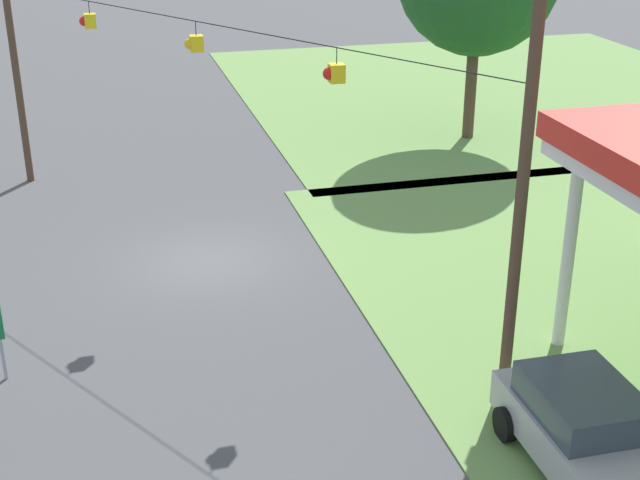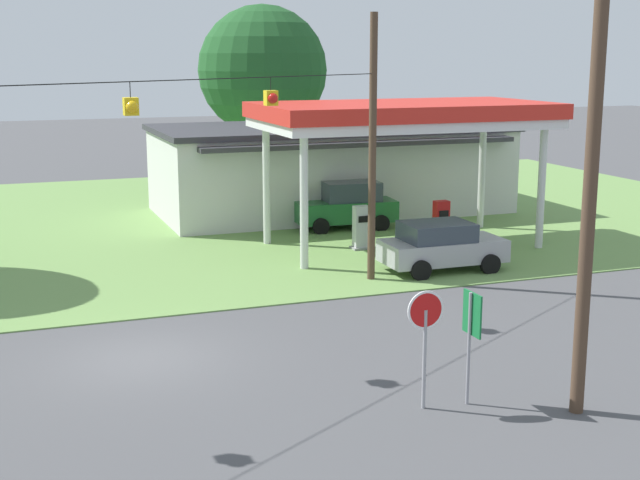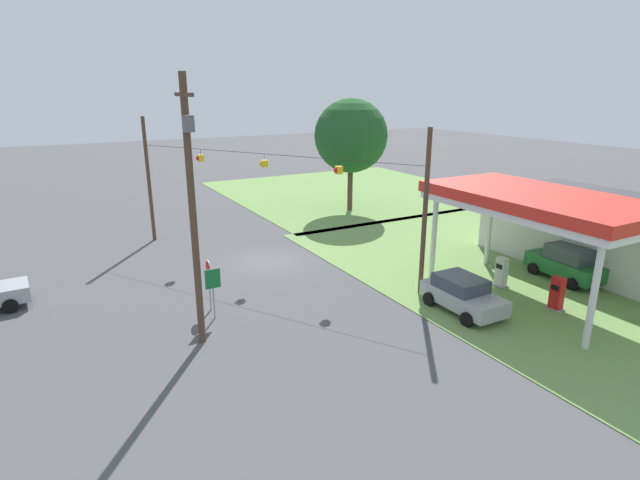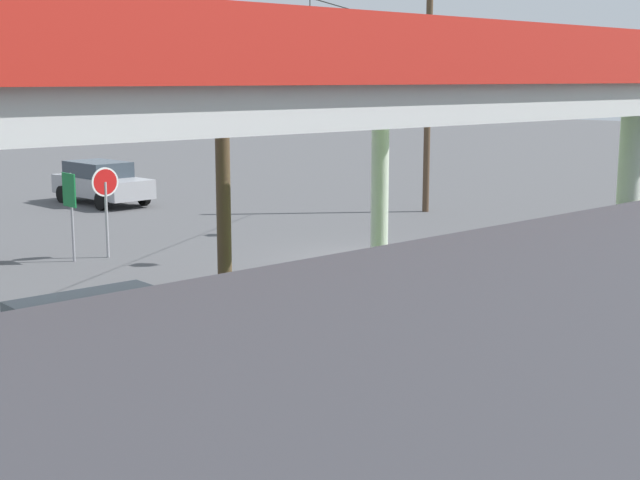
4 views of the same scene
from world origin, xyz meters
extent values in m
plane|color=#4C4C4F|center=(0.00, 0.00, 0.00)|extent=(160.00, 160.00, 0.00)
cube|color=#6B934C|center=(-16.00, 16.00, 0.02)|extent=(24.00, 24.00, 0.04)
cube|color=silver|center=(11.25, 9.22, 4.65)|extent=(10.46, 5.45, 0.35)
cube|color=red|center=(11.25, 9.22, 5.10)|extent=(10.66, 5.65, 0.55)
cylinder|color=silver|center=(6.62, 7.09, 2.24)|extent=(0.28, 0.28, 4.47)
cylinder|color=silver|center=(15.88, 7.09, 2.24)|extent=(0.28, 0.28, 4.47)
cylinder|color=silver|center=(6.62, 11.35, 2.24)|extent=(0.28, 0.28, 4.47)
cube|color=silver|center=(11.45, 17.21, 1.86)|extent=(15.40, 7.11, 3.71)
cube|color=#333338|center=(11.45, 17.21, 3.83)|extent=(15.70, 7.41, 0.24)
cube|color=#333338|center=(11.45, 13.31, 3.46)|extent=(13.86, 0.70, 0.20)
cube|color=gray|center=(9.59, 9.22, 0.06)|extent=(0.71, 0.56, 0.12)
cube|color=silver|center=(9.59, 9.22, 0.88)|extent=(0.55, 0.40, 1.53)
cube|color=black|center=(9.59, 9.00, 1.19)|extent=(0.39, 0.03, 0.24)
cube|color=gray|center=(12.91, 9.22, 0.06)|extent=(0.71, 0.56, 0.12)
cube|color=red|center=(12.91, 9.22, 0.88)|extent=(0.55, 0.40, 1.53)
cube|color=black|center=(12.91, 9.00, 1.19)|extent=(0.39, 0.03, 0.24)
cube|color=#9E9EA3|center=(10.88, 5.27, 0.70)|extent=(4.10, 1.89, 0.73)
cube|color=#333D47|center=(10.63, 5.27, 1.37)|extent=(2.26, 1.73, 0.60)
cylinder|color=black|center=(12.15, 6.20, 0.34)|extent=(0.68, 0.23, 0.68)
cylinder|color=black|center=(12.13, 4.31, 0.34)|extent=(0.68, 0.23, 0.68)
cylinder|color=black|center=(9.62, 6.23, 0.34)|extent=(0.68, 0.23, 0.68)
cylinder|color=black|center=(9.60, 4.34, 0.34)|extent=(0.68, 0.23, 0.68)
cube|color=#1E602D|center=(10.53, 13.17, 0.76)|extent=(4.27, 2.20, 0.85)
cube|color=#333D47|center=(10.78, 13.15, 1.58)|extent=(2.41, 1.89, 0.79)
cylinder|color=black|center=(9.17, 12.34, 0.34)|extent=(0.70, 0.28, 0.68)
cylinder|color=black|center=(9.34, 14.22, 0.34)|extent=(0.70, 0.28, 0.68)
cylinder|color=black|center=(11.72, 12.12, 0.34)|extent=(0.70, 0.28, 0.68)
cylinder|color=black|center=(11.88, 14.00, 0.34)|extent=(0.70, 0.28, 0.68)
cylinder|color=black|center=(-1.18, -13.44, 0.34)|extent=(0.26, 0.69, 0.68)
cylinder|color=black|center=(0.70, -13.34, 0.34)|extent=(0.26, 0.69, 0.68)
cylinder|color=#99999E|center=(4.94, -5.04, 1.05)|extent=(0.08, 0.08, 2.10)
cylinder|color=white|center=(4.94, -5.04, 2.10)|extent=(0.80, 0.03, 0.80)
cylinder|color=red|center=(4.94, -5.04, 2.10)|extent=(0.70, 0.03, 0.70)
cylinder|color=gray|center=(5.90, -5.16, 1.20)|extent=(0.07, 0.07, 2.40)
cube|color=#146B33|center=(5.95, -5.16, 1.95)|extent=(0.04, 0.70, 0.90)
cylinder|color=#4C3828|center=(7.78, -6.29, 5.34)|extent=(0.28, 0.28, 10.68)
cube|color=#4C3828|center=(7.78, -6.29, 9.88)|extent=(2.20, 0.14, 0.14)
cylinder|color=#59595B|center=(8.13, -6.29, 8.88)|extent=(0.44, 0.44, 0.60)
cylinder|color=#4C3828|center=(-8.16, -5.00, 4.19)|extent=(0.24, 0.24, 8.37)
cylinder|color=#4C3828|center=(8.16, 5.00, 4.19)|extent=(0.24, 0.24, 8.37)
cylinder|color=black|center=(0.00, 0.00, 6.53)|extent=(16.32, 10.02, 0.02)
cylinder|color=black|center=(-4.08, -2.50, 6.36)|extent=(0.02, 0.02, 0.35)
cube|color=yellow|center=(-4.08, -2.50, 5.98)|extent=(0.32, 0.32, 0.40)
sphere|color=red|center=(-4.08, -2.67, 5.98)|extent=(0.28, 0.28, 0.28)
cylinder|color=black|center=(0.00, 0.00, 6.36)|extent=(0.02, 0.02, 0.35)
cube|color=yellow|center=(0.00, 0.00, 5.98)|extent=(0.32, 0.32, 0.40)
sphere|color=yellow|center=(0.00, -0.17, 5.98)|extent=(0.28, 0.28, 0.28)
cylinder|color=black|center=(4.08, 2.50, 6.36)|extent=(0.02, 0.02, 0.35)
cube|color=yellow|center=(4.08, 2.50, 5.98)|extent=(0.32, 0.32, 0.40)
sphere|color=red|center=(4.08, 2.33, 5.98)|extent=(0.28, 0.28, 0.28)
cylinder|color=#4C3828|center=(-9.06, 11.60, 1.95)|extent=(0.44, 0.44, 3.90)
sphere|color=#1E5123|center=(-9.06, 11.60, 6.34)|extent=(6.09, 6.09, 6.09)
camera|label=1|loc=(22.43, -2.65, 10.29)|focal=50.00mm
camera|label=2|loc=(-3.05, -20.43, 7.18)|focal=50.00mm
camera|label=3|loc=(26.44, -11.05, 10.08)|focal=28.00mm
camera|label=4|loc=(16.63, 16.91, 4.87)|focal=50.00mm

